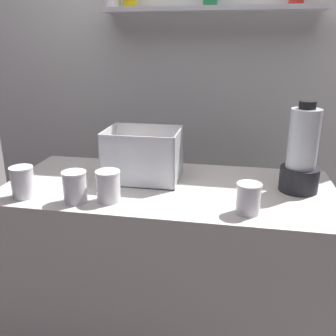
{
  "coord_description": "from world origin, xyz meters",
  "views": [
    {
      "loc": [
        0.27,
        -1.46,
        1.48
      ],
      "look_at": [
        0.0,
        0.0,
        0.98
      ],
      "focal_mm": 39.83,
      "sensor_mm": 36.0,
      "label": 1
    }
  ],
  "objects_px": {
    "carrot_display_bin": "(143,164)",
    "juice_cup_orange_left": "(75,188)",
    "juice_cup_orange_right": "(248,200)",
    "juice_cup_pomegranate_far_left": "(23,184)",
    "juice_cup_beet_middle": "(108,188)",
    "blender_pitcher": "(302,156)"
  },
  "relations": [
    {
      "from": "juice_cup_pomegranate_far_left",
      "to": "juice_cup_orange_right",
      "type": "relative_size",
      "value": 1.11
    },
    {
      "from": "juice_cup_pomegranate_far_left",
      "to": "juice_cup_beet_middle",
      "type": "height_order",
      "value": "juice_cup_pomegranate_far_left"
    },
    {
      "from": "carrot_display_bin",
      "to": "juice_cup_pomegranate_far_left",
      "type": "height_order",
      "value": "carrot_display_bin"
    },
    {
      "from": "carrot_display_bin",
      "to": "juice_cup_orange_left",
      "type": "distance_m",
      "value": 0.35
    },
    {
      "from": "juice_cup_orange_left",
      "to": "juice_cup_orange_right",
      "type": "height_order",
      "value": "juice_cup_orange_left"
    },
    {
      "from": "blender_pitcher",
      "to": "juice_cup_orange_left",
      "type": "xyz_separation_m",
      "value": [
        -0.85,
        -0.28,
        -0.09
      ]
    },
    {
      "from": "juice_cup_orange_left",
      "to": "carrot_display_bin",
      "type": "bearing_deg",
      "value": 57.11
    },
    {
      "from": "juice_cup_orange_left",
      "to": "juice_cup_pomegranate_far_left",
      "type": "bearing_deg",
      "value": 178.29
    },
    {
      "from": "juice_cup_pomegranate_far_left",
      "to": "juice_cup_beet_middle",
      "type": "bearing_deg",
      "value": 4.21
    },
    {
      "from": "juice_cup_orange_right",
      "to": "juice_cup_pomegranate_far_left",
      "type": "bearing_deg",
      "value": -179.12
    },
    {
      "from": "juice_cup_pomegranate_far_left",
      "to": "juice_cup_orange_right",
      "type": "bearing_deg",
      "value": 0.88
    },
    {
      "from": "carrot_display_bin",
      "to": "blender_pitcher",
      "type": "distance_m",
      "value": 0.67
    },
    {
      "from": "blender_pitcher",
      "to": "juice_cup_beet_middle",
      "type": "xyz_separation_m",
      "value": [
        -0.73,
        -0.24,
        -0.1
      ]
    },
    {
      "from": "juice_cup_beet_middle",
      "to": "juice_cup_pomegranate_far_left",
      "type": "bearing_deg",
      "value": -175.79
    },
    {
      "from": "juice_cup_beet_middle",
      "to": "carrot_display_bin",
      "type": "bearing_deg",
      "value": 75.23
    },
    {
      "from": "juice_cup_pomegranate_far_left",
      "to": "juice_cup_orange_left",
      "type": "relative_size",
      "value": 1.02
    },
    {
      "from": "juice_cup_beet_middle",
      "to": "juice_cup_orange_right",
      "type": "distance_m",
      "value": 0.53
    },
    {
      "from": "blender_pitcher",
      "to": "juice_cup_orange_left",
      "type": "height_order",
      "value": "blender_pitcher"
    },
    {
      "from": "juice_cup_orange_right",
      "to": "juice_cup_beet_middle",
      "type": "bearing_deg",
      "value": 178.71
    },
    {
      "from": "carrot_display_bin",
      "to": "juice_cup_orange_left",
      "type": "height_order",
      "value": "carrot_display_bin"
    },
    {
      "from": "blender_pitcher",
      "to": "juice_cup_orange_left",
      "type": "relative_size",
      "value": 3.02
    },
    {
      "from": "carrot_display_bin",
      "to": "juice_cup_orange_right",
      "type": "distance_m",
      "value": 0.53
    }
  ]
}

